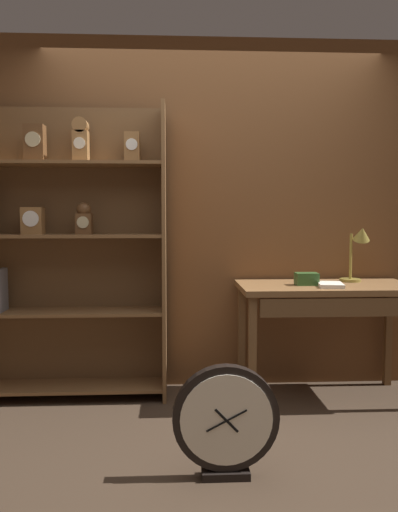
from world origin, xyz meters
The scene contains 8 objects.
ground_plane centered at (0.00, 0.00, 0.00)m, with size 10.00×10.00×0.00m, color #3D2D21.
back_wood_panel centered at (0.00, 1.28, 1.30)m, with size 4.80×0.05×2.60m, color brown.
bookshelf centered at (-1.13, 1.05, 1.06)m, with size 1.47×0.32×2.06m.
workbench centered at (0.77, 0.88, 0.71)m, with size 1.22×0.61×0.81m.
desk_lamp centered at (1.03, 1.03, 1.07)m, with size 0.20×0.21×0.42m.
toolbox_small centered at (0.62, 0.89, 0.86)m, with size 0.15×0.11×0.09m, color #2D5123.
open_repair_manual centered at (0.76, 0.80, 0.83)m, with size 0.16×0.22×0.03m, color silver.
round_clock_large centered at (-0.05, -0.15, 0.29)m, with size 0.53×0.11×0.57m.
Camera 1 is at (-0.31, -2.55, 1.29)m, focal length 35.50 mm.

